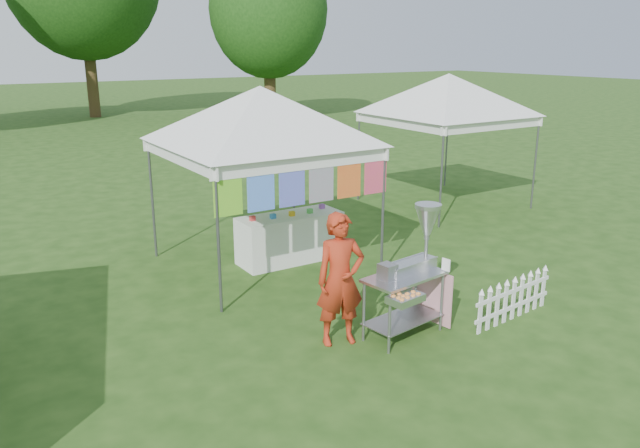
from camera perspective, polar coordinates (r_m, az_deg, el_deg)
ground at (r=8.04m, az=6.73°, el=-10.88°), size 120.00×120.00×0.00m
canopy_main at (r=10.12m, az=-5.51°, el=12.40°), size 4.24×4.24×3.45m
canopy_right at (r=14.58m, az=11.73°, el=13.30°), size 4.24×4.24×3.45m
tree_right at (r=31.17m, az=-4.74°, el=18.96°), size 5.60×5.60×8.42m
donut_cart at (r=8.03m, az=8.67°, el=-3.35°), size 1.21×0.97×1.67m
vendor at (r=7.71m, az=1.87°, el=-5.09°), size 0.70×0.55×1.69m
picket_fence at (r=8.94m, az=17.26°, el=-6.62°), size 1.61×0.20×0.56m
display_table at (r=10.80m, az=-2.76°, el=-1.26°), size 1.80×0.70×0.82m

